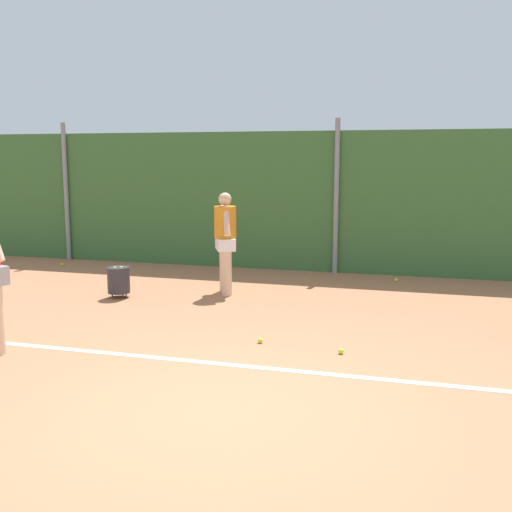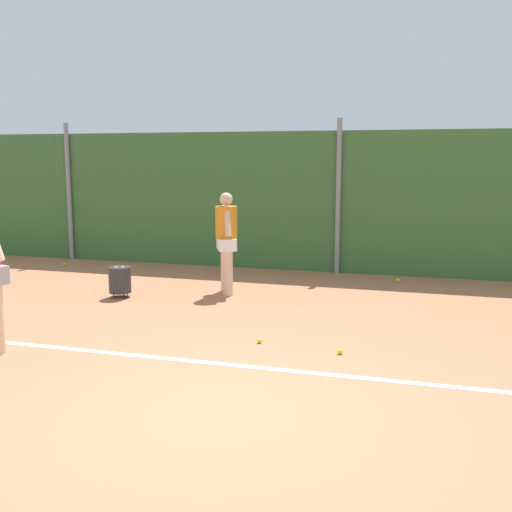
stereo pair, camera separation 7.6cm
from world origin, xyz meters
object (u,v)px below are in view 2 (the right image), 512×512
(tennis_ball_3, at_px, (65,264))
(ball_hopper, at_px, (120,280))
(player_backcourt_far, at_px, (226,237))
(tennis_ball_5, at_px, (340,351))
(tennis_ball_1, at_px, (398,280))
(tennis_ball_4, at_px, (260,340))
(tennis_ball_7, at_px, (128,277))

(tennis_ball_3, bearing_deg, ball_hopper, -41.88)
(player_backcourt_far, distance_m, tennis_ball_5, 3.67)
(tennis_ball_1, bearing_deg, player_backcourt_far, -147.01)
(tennis_ball_4, relative_size, tennis_ball_7, 1.00)
(player_backcourt_far, xyz_separation_m, tennis_ball_1, (2.70, 1.75, -0.91))
(player_backcourt_far, xyz_separation_m, tennis_ball_3, (-4.14, 1.53, -0.91))
(ball_hopper, height_order, tennis_ball_7, ball_hopper)
(ball_hopper, bearing_deg, tennis_ball_7, 113.27)
(player_backcourt_far, relative_size, tennis_ball_3, 25.53)
(ball_hopper, relative_size, tennis_ball_7, 7.78)
(player_backcourt_far, xyz_separation_m, tennis_ball_7, (-2.18, 0.65, -0.91))
(player_backcourt_far, distance_m, tennis_ball_3, 4.51)
(player_backcourt_far, xyz_separation_m, tennis_ball_4, (1.31, -2.55, -0.91))
(ball_hopper, xyz_separation_m, tennis_ball_5, (3.89, -1.92, -0.26))
(ball_hopper, bearing_deg, tennis_ball_5, -26.26)
(tennis_ball_7, bearing_deg, tennis_ball_1, 12.74)
(player_backcourt_far, relative_size, tennis_ball_1, 25.53)
(tennis_ball_4, bearing_deg, tennis_ball_1, 72.03)
(tennis_ball_5, bearing_deg, tennis_ball_3, 146.82)
(ball_hopper, height_order, tennis_ball_4, ball_hopper)
(ball_hopper, distance_m, tennis_ball_5, 4.34)
(ball_hopper, xyz_separation_m, tennis_ball_1, (4.27, 2.53, -0.26))
(ball_hopper, height_order, tennis_ball_5, ball_hopper)
(player_backcourt_far, height_order, tennis_ball_5, player_backcourt_far)
(ball_hopper, height_order, tennis_ball_1, ball_hopper)
(player_backcourt_far, height_order, tennis_ball_3, player_backcourt_far)
(tennis_ball_1, distance_m, tennis_ball_7, 5.01)
(player_backcourt_far, distance_m, tennis_ball_7, 2.45)
(tennis_ball_1, height_order, tennis_ball_3, same)
(tennis_ball_7, bearing_deg, player_backcourt_far, -16.59)
(tennis_ball_1, distance_m, tennis_ball_5, 4.47)
(player_backcourt_far, relative_size, ball_hopper, 3.28)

